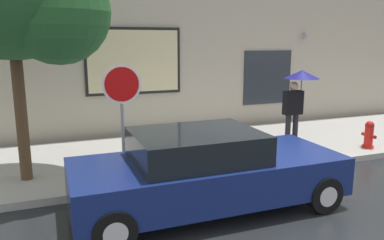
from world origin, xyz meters
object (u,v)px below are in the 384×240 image
at_px(pedestrian_with_umbrella, 298,88).
at_px(parked_car, 206,171).
at_px(stop_sign, 122,100).
at_px(fire_hydrant, 369,135).

bearing_deg(pedestrian_with_umbrella, parked_car, -146.25).
bearing_deg(stop_sign, pedestrian_with_umbrella, 11.35).
bearing_deg(stop_sign, fire_hydrant, 1.38).
xyz_separation_m(parked_car, fire_hydrant, (5.34, 1.62, -0.20)).
distance_m(parked_car, fire_hydrant, 5.58).
xyz_separation_m(fire_hydrant, stop_sign, (-6.48, -0.16, 1.30)).
relative_size(parked_car, fire_hydrant, 6.58).
bearing_deg(parked_car, pedestrian_with_umbrella, 33.75).
xyz_separation_m(fire_hydrant, pedestrian_with_umbrella, (-1.72, 0.80, 1.21)).
bearing_deg(parked_car, stop_sign, 128.00).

